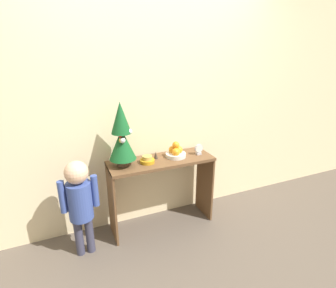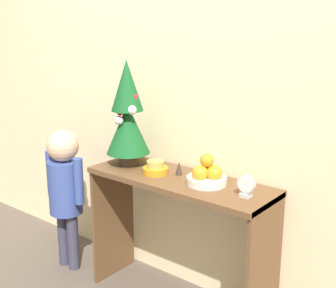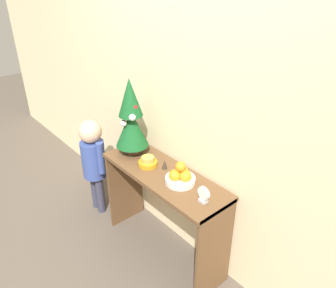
# 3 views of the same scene
# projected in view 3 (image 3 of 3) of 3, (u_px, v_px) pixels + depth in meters

# --- Properties ---
(ground_plane) EXTENTS (12.00, 12.00, 0.00)m
(ground_plane) POSITION_uv_depth(u_px,v_px,m) (146.00, 261.00, 2.58)
(ground_plane) COLOR brown
(back_wall) EXTENTS (7.00, 0.05, 2.50)m
(back_wall) POSITION_uv_depth(u_px,v_px,m) (189.00, 100.00, 2.23)
(back_wall) COLOR beige
(back_wall) RESTS_ON ground_plane
(console_table) EXTENTS (1.06, 0.37, 0.75)m
(console_table) POSITION_uv_depth(u_px,v_px,m) (164.00, 194.00, 2.42)
(console_table) COLOR brown
(console_table) RESTS_ON ground_plane
(mini_tree) EXTENTS (0.25, 0.25, 0.61)m
(mini_tree) POSITION_uv_depth(u_px,v_px,m) (131.00, 119.00, 2.45)
(mini_tree) COLOR #4C3828
(mini_tree) RESTS_ON console_table
(fruit_bowl) EXTENTS (0.21, 0.21, 0.16)m
(fruit_bowl) POSITION_uv_depth(u_px,v_px,m) (181.00, 176.00, 2.21)
(fruit_bowl) COLOR silver
(fruit_bowl) RESTS_ON console_table
(singing_bowl) EXTENTS (0.14, 0.14, 0.07)m
(singing_bowl) POSITION_uv_depth(u_px,v_px,m) (148.00, 162.00, 2.41)
(singing_bowl) COLOR #B78419
(singing_bowl) RESTS_ON console_table
(desk_clock) EXTENTS (0.09, 0.04, 0.11)m
(desk_clock) POSITION_uv_depth(u_px,v_px,m) (203.00, 195.00, 2.02)
(desk_clock) COLOR #B2B2B7
(desk_clock) RESTS_ON console_table
(figurine) EXTENTS (0.04, 0.04, 0.07)m
(figurine) POSITION_uv_depth(u_px,v_px,m) (165.00, 164.00, 2.37)
(figurine) COLOR #382D23
(figurine) RESTS_ON console_table
(child_figure) EXTENTS (0.33, 0.21, 0.92)m
(child_figure) POSITION_uv_depth(u_px,v_px,m) (93.00, 156.00, 2.88)
(child_figure) COLOR #38384C
(child_figure) RESTS_ON ground_plane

